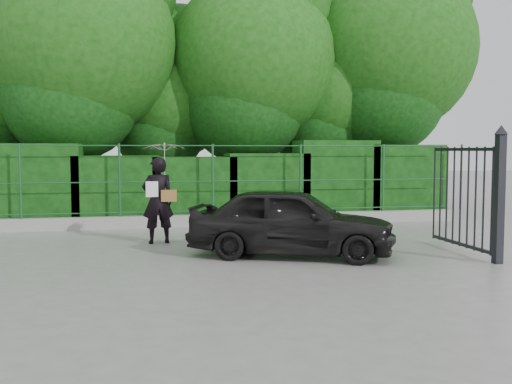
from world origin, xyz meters
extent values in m
plane|color=gray|center=(0.00, 0.00, 0.00)|extent=(80.00, 80.00, 0.00)
cube|color=#9E9E99|center=(0.00, 4.50, 0.15)|extent=(14.00, 0.25, 0.30)
cylinder|color=#1B4D28|center=(-4.20, 4.50, 1.20)|extent=(0.06, 0.06, 1.80)
cylinder|color=#1B4D28|center=(-1.90, 4.50, 1.20)|extent=(0.06, 0.06, 1.80)
cylinder|color=#1B4D28|center=(0.40, 4.50, 1.20)|extent=(0.06, 0.06, 1.80)
cylinder|color=#1B4D28|center=(2.70, 4.50, 1.20)|extent=(0.06, 0.06, 1.80)
cylinder|color=#1B4D28|center=(5.00, 4.50, 1.20)|extent=(0.06, 0.06, 1.80)
cylinder|color=#1B4D28|center=(7.30, 4.50, 1.20)|extent=(0.06, 0.06, 1.80)
cylinder|color=#1B4D28|center=(0.00, 4.50, 0.40)|extent=(13.60, 0.03, 0.03)
cylinder|color=#1B4D28|center=(0.00, 4.50, 1.15)|extent=(13.60, 0.03, 0.03)
cylinder|color=#1B4D28|center=(0.00, 4.50, 2.05)|extent=(13.60, 0.03, 0.03)
cube|color=black|center=(-4.00, 5.50, 1.05)|extent=(2.20, 1.20, 2.10)
cube|color=black|center=(-2.00, 5.50, 0.90)|extent=(2.20, 1.20, 1.79)
cube|color=black|center=(0.00, 5.50, 0.88)|extent=(2.20, 1.20, 1.76)
cube|color=black|center=(2.00, 5.50, 0.93)|extent=(2.20, 1.20, 1.85)
cube|color=black|center=(4.00, 5.50, 1.10)|extent=(2.20, 1.20, 2.21)
cube|color=black|center=(6.00, 5.50, 1.05)|extent=(2.20, 1.20, 2.09)
cylinder|color=black|center=(-3.00, 7.20, 2.25)|extent=(0.36, 0.36, 4.50)
sphere|color=#14470F|center=(-3.00, 7.20, 4.95)|extent=(5.40, 5.40, 5.40)
cylinder|color=black|center=(-0.50, 8.50, 1.62)|extent=(0.36, 0.36, 3.25)
sphere|color=#14470F|center=(-0.50, 8.50, 3.58)|extent=(3.90, 3.90, 3.90)
cylinder|color=black|center=(2.00, 7.50, 2.12)|extent=(0.36, 0.36, 4.25)
sphere|color=#14470F|center=(2.00, 7.50, 4.68)|extent=(5.10, 5.10, 5.10)
cylinder|color=black|center=(4.50, 8.20, 1.75)|extent=(0.36, 0.36, 3.50)
sphere|color=#14470F|center=(4.50, 8.20, 3.85)|extent=(4.20, 4.20, 4.20)
cylinder|color=black|center=(6.50, 7.80, 2.38)|extent=(0.36, 0.36, 4.75)
sphere|color=#14470F|center=(6.50, 7.80, 5.23)|extent=(5.70, 5.70, 5.70)
cube|color=black|center=(4.60, -1.20, 1.10)|extent=(0.14, 0.14, 2.20)
cone|color=black|center=(4.60, -1.20, 2.28)|extent=(0.22, 0.22, 0.16)
cube|color=black|center=(4.60, -0.05, 0.15)|extent=(0.05, 2.00, 0.06)
cube|color=black|center=(4.60, -0.05, 1.95)|extent=(0.05, 2.00, 0.06)
cylinder|color=black|center=(4.60, -1.00, 1.05)|extent=(0.04, 0.04, 1.90)
cylinder|color=black|center=(4.60, -0.75, 1.05)|extent=(0.04, 0.04, 1.90)
cylinder|color=black|center=(4.60, -0.50, 1.05)|extent=(0.04, 0.04, 1.90)
cylinder|color=black|center=(4.60, -0.25, 1.05)|extent=(0.04, 0.04, 1.90)
cylinder|color=black|center=(4.60, 0.00, 1.05)|extent=(0.04, 0.04, 1.90)
cylinder|color=black|center=(4.60, 0.25, 1.05)|extent=(0.04, 0.04, 1.90)
cylinder|color=black|center=(4.60, 0.50, 1.05)|extent=(0.04, 0.04, 1.90)
cylinder|color=black|center=(4.60, 0.75, 1.05)|extent=(0.04, 0.04, 1.90)
cylinder|color=black|center=(4.60, 1.00, 1.05)|extent=(0.04, 0.04, 1.90)
imported|color=black|center=(-1.03, 2.10, 0.89)|extent=(0.70, 0.51, 1.79)
imported|color=beige|center=(-0.88, 2.15, 1.71)|extent=(0.88, 0.90, 0.81)
cube|color=olive|center=(-0.81, 2.02, 1.00)|extent=(0.32, 0.15, 0.24)
cube|color=white|center=(-1.15, 1.98, 1.14)|extent=(0.25, 0.02, 0.32)
imported|color=black|center=(1.33, 0.18, 0.64)|extent=(4.03, 2.78, 1.27)
camera|label=1|loc=(-1.31, -9.85, 1.93)|focal=40.00mm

